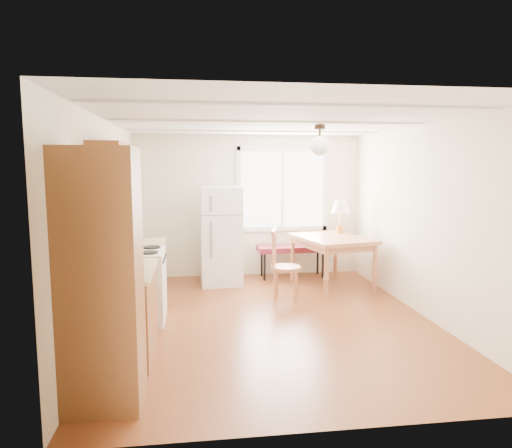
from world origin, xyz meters
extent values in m
cube|color=#5B2812|center=(0.00, 0.00, 0.00)|extent=(4.60, 5.60, 0.12)
cube|color=white|center=(0.00, 0.00, 2.50)|extent=(4.60, 5.60, 0.12)
cube|color=#F3E7C2|center=(0.00, 2.50, 1.25)|extent=(4.60, 0.10, 2.50)
cube|color=#F3E7C2|center=(0.00, -2.50, 1.25)|extent=(4.60, 0.10, 2.50)
cube|color=#F3E7C2|center=(-2.00, 0.00, 1.25)|extent=(0.10, 5.60, 2.50)
cube|color=#F3E7C2|center=(2.00, 0.00, 1.25)|extent=(0.10, 5.60, 2.50)
cube|color=brown|center=(-1.70, -1.85, 1.05)|extent=(0.60, 0.60, 2.10)
cube|color=brown|center=(-1.70, -0.85, 0.43)|extent=(0.60, 1.10, 0.86)
cube|color=tan|center=(-1.69, -0.85, 0.88)|extent=(0.62, 1.14, 0.04)
cube|color=white|center=(-1.68, 0.20, 0.45)|extent=(0.65, 0.76, 0.90)
cube|color=brown|center=(-1.70, 0.95, 0.43)|extent=(0.60, 0.60, 0.86)
cube|color=brown|center=(-1.83, -0.15, 1.85)|extent=(0.33, 1.60, 0.70)
cube|color=white|center=(0.60, 2.48, 1.55)|extent=(1.50, 0.02, 1.35)
cylinder|color=black|center=(0.70, 0.40, 2.46)|extent=(0.14, 0.14, 0.06)
cylinder|color=black|center=(0.70, 0.40, 2.36)|extent=(0.03, 0.03, 0.16)
sphere|color=white|center=(0.70, 0.40, 2.22)|extent=(0.26, 0.26, 0.26)
cube|color=white|center=(-0.54, 1.92, 0.81)|extent=(0.69, 0.69, 1.62)
cube|color=gray|center=(-0.54, 1.59, 1.19)|extent=(0.67, 0.02, 0.02)
cube|color=gray|center=(-0.70, 1.57, 0.97)|extent=(0.03, 0.03, 0.97)
cube|color=maroon|center=(0.73, 2.19, 0.52)|extent=(1.24, 0.49, 0.09)
cylinder|color=black|center=(0.21, 2.02, 0.24)|extent=(0.04, 0.04, 0.47)
cylinder|color=black|center=(1.24, 2.02, 0.24)|extent=(0.04, 0.04, 0.47)
cylinder|color=black|center=(0.21, 2.36, 0.24)|extent=(0.04, 0.04, 0.47)
cylinder|color=black|center=(1.24, 2.36, 0.24)|extent=(0.04, 0.04, 0.47)
cube|color=#A6603F|center=(1.23, 1.48, 0.79)|extent=(1.26, 1.50, 0.06)
cube|color=#A6603F|center=(1.23, 1.48, 0.71)|extent=(1.14, 1.38, 0.10)
cylinder|color=#A6603F|center=(0.95, 0.82, 0.38)|extent=(0.07, 0.07, 0.76)
cylinder|color=#A6603F|center=(1.77, 1.00, 0.38)|extent=(0.07, 0.07, 0.76)
cylinder|color=#A6603F|center=(0.69, 1.96, 0.38)|extent=(0.07, 0.07, 0.76)
cylinder|color=#A6603F|center=(1.51, 2.15, 0.38)|extent=(0.07, 0.07, 0.76)
cylinder|color=#A6603F|center=(0.37, 0.95, 0.46)|extent=(0.45, 0.45, 0.05)
cylinder|color=#A6603F|center=(0.19, 0.85, 0.23)|extent=(0.04, 0.04, 0.46)
cylinder|color=#A6603F|center=(0.48, 0.76, 0.23)|extent=(0.04, 0.04, 0.46)
cylinder|color=#A6603F|center=(0.27, 1.14, 0.23)|extent=(0.04, 0.04, 0.46)
cylinder|color=#A6603F|center=(0.56, 1.05, 0.23)|extent=(0.04, 0.04, 0.46)
cylinder|color=gold|center=(1.49, 1.87, 0.89)|extent=(0.15, 0.15, 0.13)
cylinder|color=gold|center=(1.49, 1.87, 1.06)|extent=(0.03, 0.03, 0.21)
cone|color=white|center=(1.49, 1.87, 1.27)|extent=(0.32, 0.32, 0.21)
cube|color=black|center=(-1.72, -1.30, 0.94)|extent=(0.24, 0.27, 0.08)
cube|color=black|center=(-1.72, -1.39, 1.12)|extent=(0.19, 0.11, 0.28)
cylinder|color=black|center=(-1.72, -1.25, 1.04)|extent=(0.14, 0.14, 0.12)
cylinder|color=red|center=(-1.74, -0.78, 0.98)|extent=(0.11, 0.11, 0.15)
sphere|color=red|center=(-1.74, -0.78, 1.08)|extent=(0.05, 0.05, 0.05)
camera|label=1|loc=(-0.94, -5.56, 1.94)|focal=32.00mm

